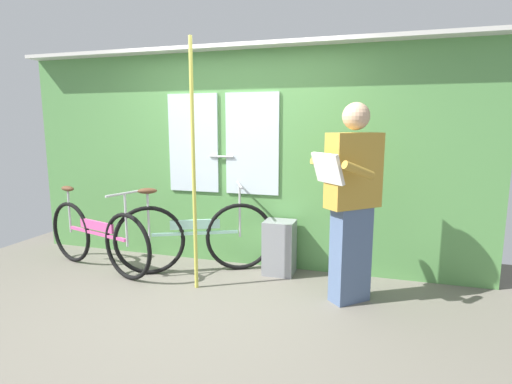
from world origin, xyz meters
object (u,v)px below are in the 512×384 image
at_px(bicycle_near_door, 195,237).
at_px(trash_bin_by_wall, 279,247).
at_px(bicycle_leaning_behind, 97,237).
at_px(handrail_pole, 194,168).
at_px(passenger_reading_newspaper, 352,199).

distance_m(bicycle_near_door, trash_bin_by_wall, 0.91).
height_order(bicycle_leaning_behind, handrail_pole, handrail_pole).
relative_size(trash_bin_by_wall, handrail_pole, 0.24).
xyz_separation_m(passenger_reading_newspaper, handrail_pole, (-1.45, -0.13, 0.24)).
height_order(bicycle_near_door, trash_bin_by_wall, bicycle_near_door).
bearing_deg(passenger_reading_newspaper, trash_bin_by_wall, -75.62).
xyz_separation_m(bicycle_near_door, trash_bin_by_wall, (0.88, 0.22, -0.11)).
bearing_deg(bicycle_near_door, bicycle_leaning_behind, 167.88).
distance_m(bicycle_leaning_behind, trash_bin_by_wall, 1.99).
relative_size(bicycle_leaning_behind, passenger_reading_newspaper, 0.93).
relative_size(bicycle_near_door, handrail_pole, 0.66).
xyz_separation_m(trash_bin_by_wall, handrail_pole, (-0.69, -0.61, 0.89)).
xyz_separation_m(bicycle_near_door, bicycle_leaning_behind, (-1.05, -0.25, -0.02)).
distance_m(bicycle_near_door, bicycle_leaning_behind, 1.08).
bearing_deg(handrail_pole, passenger_reading_newspaper, 5.05).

